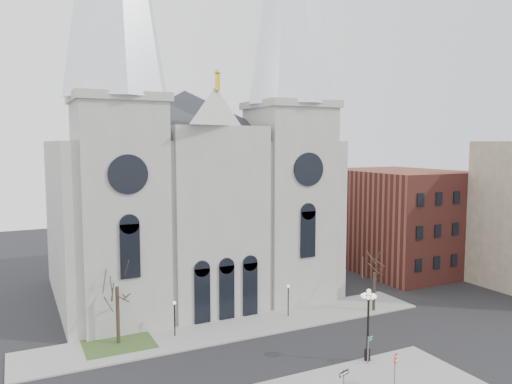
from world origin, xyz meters
name	(u,v)px	position (x,y,z in m)	size (l,w,h in m)	color
ground	(295,376)	(0.00, 0.00, 0.00)	(160.00, 160.00, 0.00)	black
sidewalk_far	(237,327)	(0.00, 11.00, 0.07)	(40.00, 6.00, 0.14)	gray
grass_patch	(119,344)	(-11.00, 12.00, 0.09)	(6.00, 5.00, 0.18)	#2D4E21
cathedral	(194,137)	(0.00, 22.86, 18.48)	(33.00, 26.66, 54.00)	#99968F
bg_building_brick	(399,220)	(30.00, 22.00, 7.00)	(14.00, 18.00, 14.00)	brown
tree_left	(117,283)	(-11.00, 12.00, 5.58)	(3.20, 3.20, 7.50)	#2D2119
tree_right	(374,270)	(15.00, 9.00, 4.47)	(3.20, 3.20, 6.00)	#2D2119
ped_lamp_left	(175,312)	(-6.00, 11.50, 2.33)	(0.32, 0.32, 3.26)	black
ped_lamp_right	(288,295)	(6.00, 11.50, 2.33)	(0.32, 0.32, 3.26)	black
stop_sign	(395,362)	(5.43, -4.95, 2.01)	(0.94, 0.19, 2.63)	slate
globe_lamp	(368,316)	(6.54, -0.50, 3.89)	(1.30, 1.30, 5.97)	black
one_way_sign	(344,380)	(0.92, -4.93, 1.67)	(0.96, 0.35, 2.27)	slate
street_name_sign	(369,347)	(6.28, -0.94, 1.46)	(0.66, 0.34, 2.24)	slate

